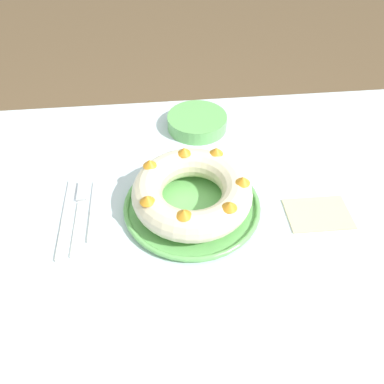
# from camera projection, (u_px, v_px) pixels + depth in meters

# --- Properties ---
(ground_plane) EXTENTS (8.00, 8.00, 0.00)m
(ground_plane) POSITION_uv_depth(u_px,v_px,m) (189.00, 353.00, 1.38)
(ground_plane) COLOR brown
(dining_table) EXTENTS (1.42, 1.00, 0.76)m
(dining_table) POSITION_uv_depth(u_px,v_px,m) (187.00, 244.00, 0.91)
(dining_table) COLOR silver
(dining_table) RESTS_ON ground_plane
(serving_dish) EXTENTS (0.31, 0.31, 0.02)m
(serving_dish) POSITION_uv_depth(u_px,v_px,m) (192.00, 205.00, 0.86)
(serving_dish) COLOR #6BB760
(serving_dish) RESTS_ON dining_table
(bundt_cake) EXTENTS (0.27, 0.27, 0.08)m
(bundt_cake) POSITION_uv_depth(u_px,v_px,m) (192.00, 192.00, 0.83)
(bundt_cake) COLOR beige
(bundt_cake) RESTS_ON serving_dish
(fork) EXTENTS (0.02, 0.22, 0.01)m
(fork) POSITION_uv_depth(u_px,v_px,m) (80.00, 210.00, 0.86)
(fork) COLOR white
(fork) RESTS_ON dining_table
(serving_knife) EXTENTS (0.02, 0.24, 0.01)m
(serving_knife) POSITION_uv_depth(u_px,v_px,m) (66.00, 222.00, 0.83)
(serving_knife) COLOR white
(serving_knife) RESTS_ON dining_table
(cake_knife) EXTENTS (0.02, 0.19, 0.01)m
(cake_knife) POSITION_uv_depth(u_px,v_px,m) (94.00, 215.00, 0.85)
(cake_knife) COLOR white
(cake_knife) RESTS_ON dining_table
(side_bowl) EXTENTS (0.17, 0.17, 0.04)m
(side_bowl) POSITION_uv_depth(u_px,v_px,m) (197.00, 122.00, 1.08)
(side_bowl) COLOR #6BB760
(side_bowl) RESTS_ON dining_table
(napkin) EXTENTS (0.15, 0.10, 0.00)m
(napkin) POSITION_uv_depth(u_px,v_px,m) (318.00, 214.00, 0.85)
(napkin) COLOR beige
(napkin) RESTS_ON dining_table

